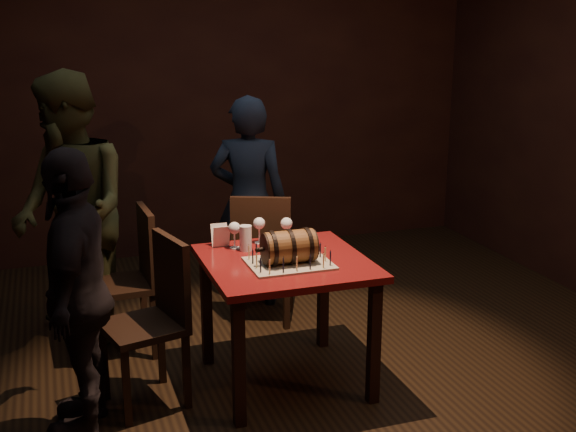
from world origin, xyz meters
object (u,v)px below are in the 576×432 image
(chair_left_front, at_px, (156,312))
(person_left_front, at_px, (78,293))
(wine_glass_left, at_px, (234,229))
(chair_left_rear, at_px, (132,273))
(person_back, at_px, (249,202))
(chair_back, at_px, (262,252))
(barrel_cake, at_px, (289,247))
(wine_glass_right, at_px, (286,225))
(pub_table, at_px, (286,278))
(person_left_rear, at_px, (71,212))
(wine_glass_mid, at_px, (259,225))
(pint_of_ale, at_px, (246,239))

(chair_left_front, bearing_deg, person_left_front, -158.80)
(wine_glass_left, bearing_deg, chair_left_rear, 143.98)
(chair_left_front, bearing_deg, wine_glass_left, 27.18)
(person_back, height_order, person_left_front, person_back)
(chair_back, height_order, chair_left_rear, same)
(barrel_cake, height_order, wine_glass_right, barrel_cake)
(pub_table, relative_size, wine_glass_right, 5.59)
(person_left_rear, bearing_deg, barrel_cake, 28.27)
(barrel_cake, relative_size, chair_left_front, 0.36)
(wine_glass_mid, relative_size, wine_glass_right, 1.00)
(person_back, bearing_deg, wine_glass_right, 110.64)
(chair_left_front, bearing_deg, chair_back, 44.15)
(chair_left_front, relative_size, person_left_rear, 0.53)
(pub_table, bearing_deg, person_left_front, -173.62)
(chair_left_rear, bearing_deg, person_left_front, -113.21)
(wine_glass_mid, bearing_deg, chair_left_front, -155.11)
(person_back, relative_size, person_left_front, 1.05)
(barrel_cake, bearing_deg, pint_of_ale, 116.44)
(chair_back, bearing_deg, person_left_front, -141.90)
(wine_glass_left, distance_m, chair_left_rear, 0.77)
(wine_glass_right, relative_size, person_left_rear, 0.09)
(pint_of_ale, bearing_deg, person_back, 73.46)
(wine_glass_mid, distance_m, wine_glass_right, 0.16)
(person_left_rear, bearing_deg, wine_glass_mid, 41.86)
(wine_glass_mid, height_order, wine_glass_right, same)
(wine_glass_right, height_order, chair_left_rear, chair_left_rear)
(chair_left_front, bearing_deg, wine_glass_right, 17.28)
(wine_glass_right, xyz_separation_m, pint_of_ale, (-0.27, -0.06, -0.05))
(wine_glass_right, bearing_deg, person_left_front, -161.43)
(wine_glass_mid, distance_m, chair_left_front, 0.82)
(pub_table, xyz_separation_m, pint_of_ale, (-0.17, 0.23, 0.18))
(wine_glass_left, bearing_deg, wine_glass_mid, 17.30)
(wine_glass_left, relative_size, person_back, 0.10)
(chair_left_front, xyz_separation_m, person_left_rear, (-0.38, 0.91, 0.36))
(wine_glass_mid, distance_m, person_back, 0.96)
(wine_glass_left, distance_m, chair_back, 0.74)
(barrel_cake, xyz_separation_m, pint_of_ale, (-0.16, 0.32, -0.03))
(barrel_cake, relative_size, pint_of_ale, 2.26)
(chair_left_front, relative_size, person_left_front, 0.63)
(barrel_cake, relative_size, chair_left_rear, 0.36)
(chair_left_rear, distance_m, person_back, 1.12)
(pub_table, xyz_separation_m, chair_left_rear, (-0.78, 0.70, -0.12))
(wine_glass_right, xyz_separation_m, chair_left_rear, (-0.88, 0.41, -0.35))
(person_left_rear, bearing_deg, wine_glass_right, 42.98)
(wine_glass_mid, relative_size, person_back, 0.10)
(wine_glass_left, distance_m, person_left_front, 1.01)
(pint_of_ale, height_order, chair_back, chair_back)
(barrel_cake, bearing_deg, pub_table, 84.38)
(chair_left_front, bearing_deg, pub_table, -2.25)
(pub_table, relative_size, pint_of_ale, 6.00)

